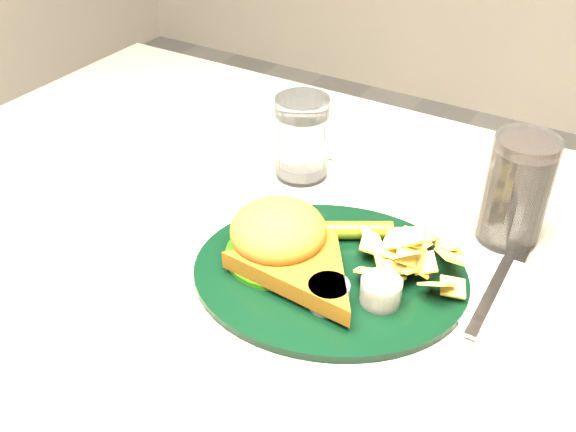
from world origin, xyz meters
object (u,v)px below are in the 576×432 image
(table, at_px, (287,425))
(fork_napkin, at_px, (493,290))
(cola_glass, at_px, (517,190))
(dinner_plate, at_px, (331,253))
(water_glass, at_px, (302,138))

(table, height_order, fork_napkin, fork_napkin)
(fork_napkin, bearing_deg, cola_glass, 98.28)
(table, bearing_deg, dinner_plate, -26.71)
(dinner_plate, distance_m, cola_glass, 0.23)
(cola_glass, bearing_deg, fork_napkin, -81.71)
(dinner_plate, distance_m, water_glass, 0.22)
(table, bearing_deg, water_glass, 112.99)
(water_glass, bearing_deg, table, -67.01)
(table, distance_m, water_glass, 0.46)
(cola_glass, distance_m, fork_napkin, 0.13)
(dinner_plate, distance_m, fork_napkin, 0.18)
(fork_napkin, bearing_deg, water_glass, 160.43)
(table, height_order, dinner_plate, dinner_plate)
(table, bearing_deg, fork_napkin, 5.87)
(dinner_plate, relative_size, fork_napkin, 1.68)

